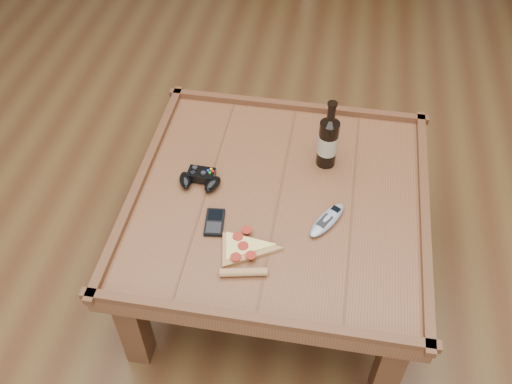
% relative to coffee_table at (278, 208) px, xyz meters
% --- Properties ---
extents(ground, '(6.00, 6.00, 0.00)m').
position_rel_coffee_table_xyz_m(ground, '(0.00, 0.00, -0.39)').
color(ground, '#4C2C15').
rests_on(ground, ground).
extents(coffee_table, '(1.03, 1.03, 0.48)m').
position_rel_coffee_table_xyz_m(coffee_table, '(0.00, 0.00, 0.00)').
color(coffee_table, '#593419').
rests_on(coffee_table, ground).
extents(beer_bottle, '(0.07, 0.07, 0.27)m').
position_rel_coffee_table_xyz_m(beer_bottle, '(0.14, 0.20, 0.17)').
color(beer_bottle, black).
rests_on(beer_bottle, coffee_table).
extents(game_controller, '(0.17, 0.11, 0.04)m').
position_rel_coffee_table_xyz_m(game_controller, '(-0.28, 0.02, 0.08)').
color(game_controller, black).
rests_on(game_controller, coffee_table).
extents(pizza_slice, '(0.20, 0.28, 0.03)m').
position_rel_coffee_table_xyz_m(pizza_slice, '(-0.08, -0.25, 0.07)').
color(pizza_slice, tan).
rests_on(pizza_slice, coffee_table).
extents(smartphone, '(0.07, 0.12, 0.01)m').
position_rel_coffee_table_xyz_m(smartphone, '(-0.19, -0.15, 0.07)').
color(smartphone, black).
rests_on(smartphone, coffee_table).
extents(remote_control, '(0.14, 0.18, 0.03)m').
position_rel_coffee_table_xyz_m(remote_control, '(0.17, -0.09, 0.07)').
color(remote_control, gray).
rests_on(remote_control, coffee_table).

